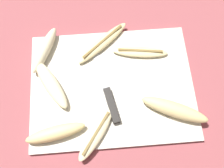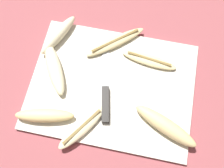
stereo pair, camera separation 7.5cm
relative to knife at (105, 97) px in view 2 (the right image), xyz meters
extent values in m
plane|color=#93474C|center=(0.01, 0.04, -0.02)|extent=(4.00, 4.00, 0.00)
cube|color=beige|center=(0.01, 0.04, -0.01)|extent=(0.47, 0.36, 0.01)
cube|color=black|center=(0.00, -0.02, 0.00)|extent=(0.04, 0.11, 0.02)
cube|color=#B7BABF|center=(-0.02, 0.09, -0.01)|extent=(0.05, 0.13, 0.00)
ellipsoid|color=beige|center=(0.10, 0.14, 0.00)|extent=(0.17, 0.06, 0.02)
cube|color=olive|center=(0.10, 0.14, 0.01)|extent=(0.13, 0.02, 0.00)
ellipsoid|color=#DBC684|center=(0.18, -0.05, 0.01)|extent=(0.19, 0.12, 0.04)
ellipsoid|color=beige|center=(-0.16, 0.05, 0.01)|extent=(0.12, 0.17, 0.03)
ellipsoid|color=#EDD689|center=(-0.15, -0.09, 0.01)|extent=(0.17, 0.07, 0.03)
ellipsoid|color=beige|center=(-0.18, 0.17, 0.01)|extent=(0.09, 0.16, 0.04)
ellipsoid|color=beige|center=(-0.01, 0.18, 0.00)|extent=(0.18, 0.16, 0.02)
cube|color=brown|center=(-0.01, 0.18, 0.01)|extent=(0.13, 0.11, 0.00)
ellipsoid|color=beige|center=(-0.04, -0.10, 0.00)|extent=(0.13, 0.16, 0.02)
cube|color=olive|center=(-0.04, -0.10, 0.01)|extent=(0.08, 0.11, 0.00)
camera|label=1|loc=(-0.01, -0.22, 0.71)|focal=42.00mm
camera|label=2|loc=(0.06, -0.22, 0.71)|focal=42.00mm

